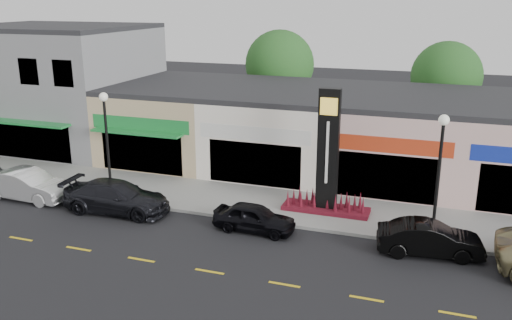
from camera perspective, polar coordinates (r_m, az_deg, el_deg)
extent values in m
plane|color=black|center=(23.83, -1.97, -8.41)|extent=(120.00, 120.00, 0.00)
cube|color=gray|center=(27.57, 1.28, -4.62)|extent=(52.00, 4.30, 0.15)
cube|color=gray|center=(25.60, -0.28, -6.37)|extent=(52.00, 0.20, 0.15)
cube|color=slate|center=(41.26, -20.09, 7.23)|extent=(12.00, 10.00, 8.00)
cube|color=#262628|center=(40.85, -20.68, 12.97)|extent=(12.00, 10.00, 0.30)
cube|color=black|center=(38.12, -24.31, 2.03)|extent=(9.00, 0.10, 2.40)
cube|color=#1C7F36|center=(37.49, -25.06, 3.76)|extent=(9.50, 1.00, 0.14)
cube|color=black|center=(36.00, -22.79, 8.58)|extent=(1.40, 0.10, 1.60)
cube|color=black|center=(34.40, -19.63, 8.59)|extent=(1.40, 0.10, 1.60)
cube|color=tan|center=(36.43, -8.04, 4.12)|extent=(7.00, 10.00, 4.50)
cube|color=#262628|center=(35.98, -8.20, 7.85)|extent=(7.00, 10.00, 0.30)
cube|color=black|center=(32.45, -11.92, 0.80)|extent=(5.25, 0.10, 2.40)
cube|color=#1C7F36|center=(32.03, -12.10, 3.72)|extent=(6.30, 0.12, 0.80)
cube|color=#1C7F36|center=(31.75, -12.47, 2.84)|extent=(5.60, 0.90, 0.12)
cube|color=white|center=(33.87, 2.60, 3.31)|extent=(7.00, 10.00, 4.50)
cube|color=#262628|center=(33.40, 2.65, 7.32)|extent=(7.00, 10.00, 0.30)
cube|color=black|center=(29.55, -0.17, -0.41)|extent=(5.25, 0.10, 2.40)
cube|color=silver|center=(29.09, -0.17, 2.79)|extent=(6.30, 0.12, 0.80)
cube|color=#CDA49C|center=(32.65, 14.46, 2.27)|extent=(7.00, 10.00, 4.50)
cube|color=#262628|center=(32.16, 14.77, 6.41)|extent=(7.00, 10.00, 0.30)
cube|color=black|center=(28.14, 13.42, -1.78)|extent=(5.25, 0.10, 2.40)
cube|color=red|center=(27.66, 13.66, 1.56)|extent=(6.30, 0.12, 0.80)
cylinder|color=#382619|center=(42.20, 2.44, 5.08)|extent=(0.36, 0.36, 3.15)
sphere|color=#1A541E|center=(41.61, 2.50, 10.01)|extent=(5.20, 5.20, 5.20)
cylinder|color=#382619|center=(40.53, 18.93, 3.56)|extent=(0.36, 0.36, 2.97)
sphere|color=#1A541E|center=(39.94, 19.40, 8.32)|extent=(4.80, 4.80, 4.80)
cylinder|color=black|center=(29.29, -14.97, -3.44)|extent=(0.32, 0.32, 0.30)
cylinder|color=black|center=(28.54, -15.35, 1.28)|extent=(0.14, 0.14, 5.00)
sphere|color=silver|center=(27.99, -15.76, 6.41)|extent=(0.44, 0.44, 0.44)
cylinder|color=black|center=(24.65, 18.04, -7.62)|extent=(0.32, 0.32, 0.30)
cylinder|color=black|center=(23.76, 18.58, -2.12)|extent=(0.14, 0.14, 5.00)
sphere|color=silver|center=(23.09, 19.18, 4.00)|extent=(0.44, 0.44, 0.44)
cube|color=#580F1C|center=(26.68, 7.35, -5.12)|extent=(4.20, 1.30, 0.20)
cube|color=black|center=(25.74, 7.59, 0.88)|extent=(1.00, 0.40, 6.00)
cube|color=yellow|center=(25.02, 7.68, 5.60)|extent=(0.80, 0.05, 0.80)
cube|color=silver|center=(25.53, 7.49, 0.75)|extent=(0.12, 0.04, 3.00)
imported|color=white|center=(30.53, -22.94, -2.43)|extent=(1.79, 4.83, 1.58)
imported|color=black|center=(27.35, -14.47, -3.80)|extent=(2.40, 5.42, 1.55)
imported|color=black|center=(24.45, -0.18, -6.09)|extent=(1.63, 3.78, 1.27)
imported|color=black|center=(23.37, 17.82, -7.92)|extent=(2.07, 4.37, 1.38)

